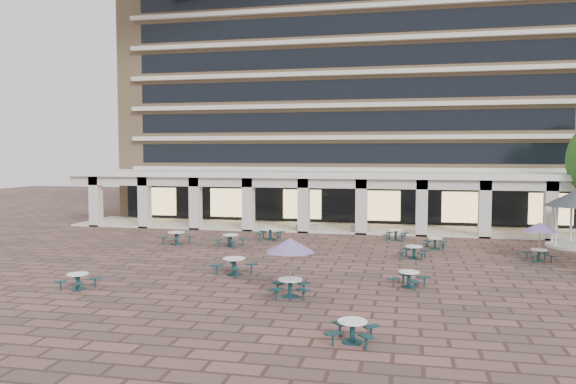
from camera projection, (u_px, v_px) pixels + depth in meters
name	position (u px, v px, depth m)	size (l,w,h in m)	color
ground	(300.00, 267.00, 28.82)	(120.00, 120.00, 0.00)	brown
apartment_building	(351.00, 81.00, 52.78)	(40.00, 15.50, 25.20)	tan
retail_arcade	(336.00, 190.00, 43.05)	(42.00, 6.60, 4.40)	white
picnic_table_1	(78.00, 280.00, 24.10)	(1.67, 1.67, 0.67)	#14393D
picnic_table_2	(352.00, 329.00, 17.28)	(1.65, 1.65, 0.69)	#14393D
picnic_table_3	(409.00, 278.00, 24.46)	(1.88, 1.88, 0.69)	#14393D
picnic_table_5	(234.00, 265.00, 26.93)	(2.20, 2.20, 0.81)	#14393D
picnic_table_6	(290.00, 247.00, 22.65)	(2.07, 2.07, 2.39)	#14393D
picnic_table_7	(414.00, 251.00, 30.98)	(1.81, 1.81, 0.72)	#14393D
picnic_table_8	(231.00, 239.00, 35.05)	(1.96, 1.96, 0.75)	#14393D
picnic_table_9	(270.00, 233.00, 37.74)	(1.87, 1.87, 0.80)	#14393D
picnic_table_10	(435.00, 242.00, 34.19)	(1.63, 1.63, 0.67)	#14393D
picnic_table_11	(540.00, 228.00, 30.16)	(1.82, 1.82, 2.11)	#14393D
picnic_table_12	(176.00, 237.00, 35.90)	(2.20, 2.20, 0.80)	#14393D
picnic_table_13	(396.00, 234.00, 37.58)	(1.76, 1.76, 0.72)	#14393D
gazebo	(576.00, 205.00, 34.57)	(3.77, 3.77, 3.51)	beige
planter_left	(307.00, 224.00, 41.78)	(1.50, 0.78, 1.33)	gray
planter_right	(360.00, 227.00, 40.96)	(1.50, 0.73, 1.18)	gray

